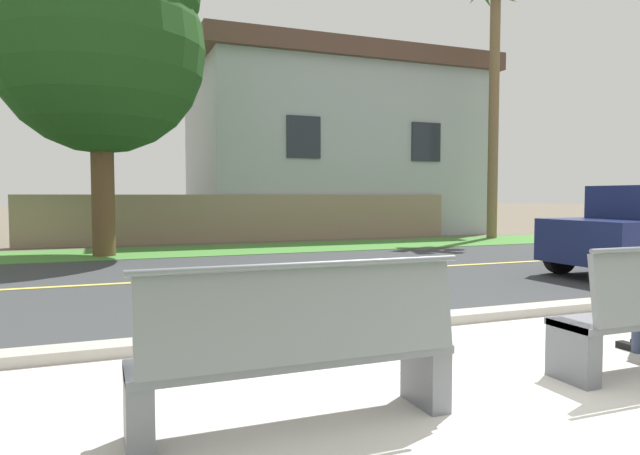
{
  "coord_description": "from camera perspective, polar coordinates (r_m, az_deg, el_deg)",
  "views": [
    {
      "loc": [
        -2.58,
        -2.73,
        1.37
      ],
      "look_at": [
        -0.18,
        3.37,
        1.0
      ],
      "focal_mm": 31.74,
      "sensor_mm": 36.0,
      "label": 1
    }
  ],
  "objects": [
    {
      "name": "garden_wall",
      "position": [
        17.12,
        -6.68,
        0.97
      ],
      "size": [
        13.0,
        0.36,
        1.4
      ],
      "primitive_type": "cube",
      "color": "gray",
      "rests_on": "ground_plane"
    },
    {
      "name": "curb_edge",
      "position": [
        5.85,
        5.39,
        -9.78
      ],
      "size": [
        44.0,
        0.3,
        0.11
      ],
      "primitive_type": "cube",
      "color": "#ADA89E",
      "rests_on": "ground_plane"
    },
    {
      "name": "far_verge_grass",
      "position": [
        14.35,
        -10.99,
        -2.27
      ],
      "size": [
        48.0,
        2.8,
        0.02
      ],
      "primitive_type": "cube",
      "color": "#478438",
      "rests_on": "ground_plane"
    },
    {
      "name": "shade_tree_left",
      "position": [
        13.98,
        -20.71,
        17.86
      ],
      "size": [
        4.61,
        4.61,
        7.61
      ],
      "color": "brown",
      "rests_on": "ground_plane"
    },
    {
      "name": "house_across_street",
      "position": [
        21.43,
        0.96,
        8.21
      ],
      "size": [
        10.51,
        6.91,
        6.37
      ],
      "color": "#A3ADB2",
      "rests_on": "ground_plane"
    },
    {
      "name": "bench_left",
      "position": [
        3.34,
        -2.09,
        -12.58
      ],
      "size": [
        1.92,
        0.48,
        1.01
      ],
      "color": "slate",
      "rests_on": "ground_plane"
    },
    {
      "name": "ground_plane",
      "position": [
        11.12,
        -7.89,
        -3.87
      ],
      "size": [
        140.0,
        140.0,
        0.0
      ],
      "primitive_type": "plane",
      "color": "#665B4C"
    },
    {
      "name": "palm_tree_tall",
      "position": [
        19.7,
        17.26,
        19.34
      ],
      "size": [
        2.09,
        1.98,
        8.59
      ],
      "color": "brown",
      "rests_on": "ground_plane"
    },
    {
      "name": "sidewalk_pavement",
      "position": [
        4.28,
        17.7,
        -15.52
      ],
      "size": [
        44.0,
        3.6,
        0.01
      ],
      "primitive_type": "cube",
      "color": "beige",
      "rests_on": "ground_plane"
    },
    {
      "name": "road_centre_line",
      "position": [
        9.68,
        -5.8,
        -4.87
      ],
      "size": [
        48.0,
        0.14,
        0.01
      ],
      "primitive_type": "cube",
      "color": "#E0CC4C",
      "rests_on": "ground_plane"
    },
    {
      "name": "street_asphalt",
      "position": [
        9.68,
        -5.8,
        -4.9
      ],
      "size": [
        52.0,
        8.0,
        0.01
      ],
      "primitive_type": "cube",
      "color": "#383A3D",
      "rests_on": "ground_plane"
    }
  ]
}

